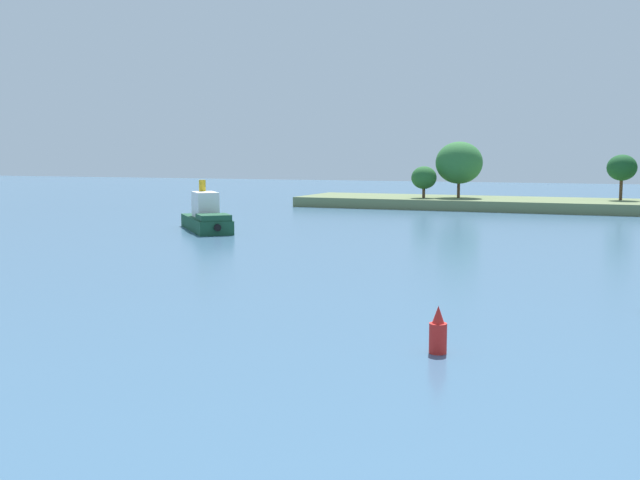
# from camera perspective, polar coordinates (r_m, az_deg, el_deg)

# --- Properties ---
(treeline_island) EXTENTS (83.60, 15.02, 9.74)m
(treeline_island) POSITION_cam_1_polar(r_m,az_deg,el_deg) (108.95, 20.81, 3.41)
(treeline_island) COLOR #66754C
(treeline_island) RESTS_ON ground
(tugboat) EXTENTS (10.09, 10.77, 5.17)m
(tugboat) POSITION_cam_1_polar(r_m,az_deg,el_deg) (76.88, -8.79, 1.72)
(tugboat) COLOR #19472D
(tugboat) RESTS_ON ground
(channel_buoy_red) EXTENTS (0.70, 0.70, 1.90)m
(channel_buoy_red) POSITION_cam_1_polar(r_m,az_deg,el_deg) (29.50, 9.12, -7.11)
(channel_buoy_red) COLOR red
(channel_buoy_red) RESTS_ON ground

